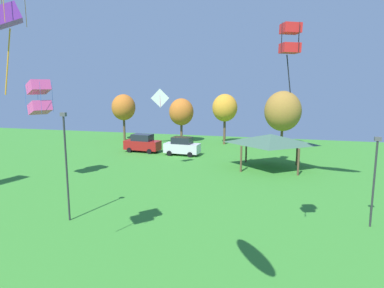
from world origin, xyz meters
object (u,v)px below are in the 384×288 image
(light_post_1, at_px, (66,161))
(park_pavilion, at_px, (271,139))
(treeline_tree_0, at_px, (124,107))
(treeline_tree_3, at_px, (283,111))
(treeline_tree_2, at_px, (225,108))
(kite_flying_4, at_px, (290,39))
(light_post_0, at_px, (374,176))
(treeline_tree_1, at_px, (181,112))
(parked_car_leftmost, at_px, (142,143))
(parked_car_second_from_left, at_px, (182,146))
(kite_flying_7, at_px, (39,97))
(kite_flying_11, at_px, (160,98))

(light_post_1, bearing_deg, park_pavilion, 56.68)
(treeline_tree_0, bearing_deg, park_pavilion, -30.36)
(treeline_tree_3, bearing_deg, park_pavilion, -93.89)
(treeline_tree_2, bearing_deg, kite_flying_4, -75.42)
(light_post_0, bearing_deg, treeline_tree_1, 126.45)
(park_pavilion, xyz_separation_m, treeline_tree_1, (-13.85, 13.86, 1.53))
(parked_car_leftmost, height_order, parked_car_second_from_left, parked_car_leftmost)
(kite_flying_7, bearing_deg, light_post_1, -43.78)
(treeline_tree_0, height_order, treeline_tree_2, treeline_tree_2)
(parked_car_leftmost, height_order, treeline_tree_1, treeline_tree_1)
(kite_flying_7, relative_size, treeline_tree_2, 0.41)
(light_post_1, bearing_deg, treeline_tree_2, 81.96)
(treeline_tree_3, bearing_deg, kite_flying_7, -128.65)
(parked_car_second_from_left, relative_size, light_post_1, 0.65)
(parked_car_leftmost, height_order, park_pavilion, park_pavilion)
(parked_car_leftmost, bearing_deg, treeline_tree_2, 48.34)
(parked_car_leftmost, relative_size, treeline_tree_1, 0.71)
(treeline_tree_1, height_order, treeline_tree_3, treeline_tree_3)
(kite_flying_7, distance_m, treeline_tree_0, 24.78)
(treeline_tree_0, bearing_deg, kite_flying_4, -53.09)
(treeline_tree_1, bearing_deg, kite_flying_7, -101.98)
(treeline_tree_0, xyz_separation_m, treeline_tree_1, (9.45, 0.21, -0.55))
(kite_flying_4, relative_size, parked_car_leftmost, 0.64)
(light_post_1, distance_m, treeline_tree_3, 34.54)
(light_post_0, distance_m, light_post_1, 18.67)
(kite_flying_4, bearing_deg, treeline_tree_0, 126.91)
(parked_car_second_from_left, relative_size, treeline_tree_0, 0.62)
(kite_flying_4, distance_m, parked_car_second_from_left, 28.00)
(kite_flying_4, height_order, park_pavilion, kite_flying_4)
(treeline_tree_1, bearing_deg, treeline_tree_3, 2.04)
(parked_car_second_from_left, height_order, treeline_tree_1, treeline_tree_1)
(light_post_0, bearing_deg, parked_car_leftmost, 140.88)
(light_post_0, bearing_deg, light_post_1, -167.84)
(treeline_tree_1, xyz_separation_m, treeline_tree_3, (14.83, 0.53, 0.37))
(treeline_tree_1, bearing_deg, treeline_tree_0, -178.71)
(light_post_1, xyz_separation_m, treeline_tree_3, (12.63, 32.12, 1.14))
(park_pavilion, bearing_deg, kite_flying_7, -150.79)
(kite_flying_4, xyz_separation_m, treeline_tree_3, (-0.39, 33.58, -5.53))
(park_pavilion, bearing_deg, kite_flying_11, -160.03)
(kite_flying_11, relative_size, treeline_tree_0, 0.26)
(parked_car_second_from_left, xyz_separation_m, treeline_tree_3, (11.80, 10.19, 3.85))
(parked_car_second_from_left, height_order, treeline_tree_0, treeline_tree_0)
(kite_flying_7, distance_m, treeline_tree_1, 25.22)
(park_pavilion, bearing_deg, kite_flying_4, -85.92)
(light_post_1, bearing_deg, treeline_tree_3, 68.53)
(kite_flying_11, distance_m, parked_car_second_from_left, 10.14)
(treeline_tree_0, bearing_deg, treeline_tree_3, 1.75)
(treeline_tree_2, bearing_deg, treeline_tree_1, 179.34)
(light_post_0, bearing_deg, treeline_tree_0, 137.43)
(kite_flying_11, bearing_deg, treeline_tree_2, 79.10)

